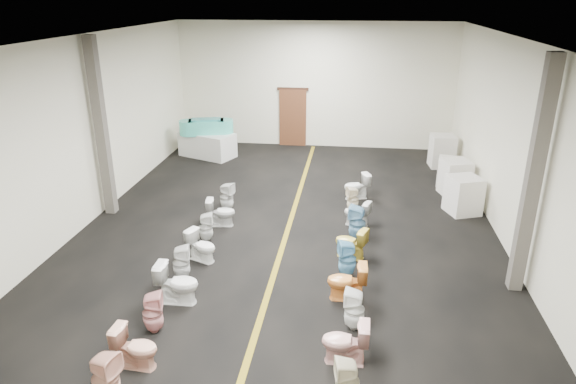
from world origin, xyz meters
name	(u,v)px	position (x,y,z in m)	size (l,w,h in m)	color
floor	(285,239)	(0.00, 0.00, 0.00)	(16.00, 16.00, 0.00)	black
ceiling	(284,40)	(0.00, 0.00, 4.50)	(16.00, 16.00, 0.00)	black
wall_back	(315,86)	(0.00, 8.00, 2.25)	(10.00, 10.00, 0.00)	beige
wall_left	(71,139)	(-5.00, 0.00, 2.25)	(16.00, 16.00, 0.00)	beige
wall_right	(523,156)	(5.00, 0.00, 2.25)	(16.00, 16.00, 0.00)	beige
aisle_stripe	(285,239)	(0.00, 0.00, 0.00)	(0.12, 15.60, 0.01)	#7C6612
back_door	(293,118)	(-0.80, 7.94, 1.05)	(1.00, 0.10, 2.10)	#562D19
door_frame	(293,89)	(-0.80, 7.95, 2.12)	(1.15, 0.08, 0.10)	#331C11
column_left	(101,129)	(-4.75, 1.00, 2.25)	(0.25, 0.25, 4.50)	#59544C
column_right	(533,180)	(4.75, -1.50, 2.25)	(0.25, 0.25, 4.50)	#59544C
display_table	(207,145)	(-3.60, 6.13, 0.42)	(1.89, 0.95, 0.84)	silver
bathtub	(206,127)	(-3.60, 6.13, 1.07)	(1.82, 0.96, 0.55)	#42C0AD
appliance_crate_a	(463,195)	(4.40, 2.17, 0.49)	(0.76, 0.76, 0.98)	white
appliance_crate_b	(455,178)	(4.40, 3.49, 0.50)	(0.73, 0.73, 1.00)	silver
appliance_crate_c	(450,172)	(4.40, 4.30, 0.41)	(0.72, 0.72, 0.81)	silver
appliance_crate_d	(442,151)	(4.40, 6.03, 0.53)	(0.75, 0.75, 1.06)	silver
toilet_left_1	(106,379)	(-1.75, -5.44, 0.42)	(0.38, 0.39, 0.85)	#E7A993
toilet_left_2	(136,347)	(-1.66, -4.65, 0.35)	(0.39, 0.69, 0.70)	#E9AA8F
toilet_left_3	(153,313)	(-1.72, -3.78, 0.38)	(0.34, 0.35, 0.75)	#D79190
toilet_left_4	(178,283)	(-1.61, -2.85, 0.40)	(0.44, 0.78, 0.79)	white
toilet_left_5	(181,263)	(-1.80, -2.07, 0.37)	(0.34, 0.34, 0.75)	silver
toilet_left_6	(202,246)	(-1.63, -1.24, 0.34)	(0.38, 0.67, 0.68)	white
toilet_left_7	(206,227)	(-1.79, -0.34, 0.35)	(0.32, 0.32, 0.70)	silver
toilet_left_8	(221,212)	(-1.67, 0.55, 0.35)	(0.39, 0.69, 0.70)	silver
toilet_left_9	(227,197)	(-1.75, 1.46, 0.39)	(0.35, 0.36, 0.78)	silver
toilet_right_2	(347,382)	(1.57, -5.02, 0.38)	(0.34, 0.35, 0.75)	beige
toilet_right_3	(345,342)	(1.52, -4.14, 0.37)	(0.41, 0.73, 0.74)	beige
toilet_right_4	(354,310)	(1.65, -3.25, 0.38)	(0.34, 0.35, 0.76)	white
toilet_right_5	(347,282)	(1.50, -2.35, 0.37)	(0.42, 0.73, 0.75)	orange
toilet_right_6	(347,259)	(1.48, -1.50, 0.39)	(0.35, 0.36, 0.79)	#68B0D8
toilet_right_7	(351,243)	(1.54, -0.69, 0.35)	(0.40, 0.69, 0.71)	gold
toilet_right_8	(357,223)	(1.67, 0.18, 0.43)	(0.38, 0.39, 0.85)	#6DA4CB
toilet_right_9	(357,213)	(1.66, 0.98, 0.33)	(0.37, 0.65, 0.67)	silver
toilet_right_10	(353,199)	(1.55, 1.87, 0.34)	(0.31, 0.31, 0.68)	#F5E7C4
toilet_right_11	(357,186)	(1.64, 2.79, 0.36)	(0.40, 0.71, 0.72)	white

